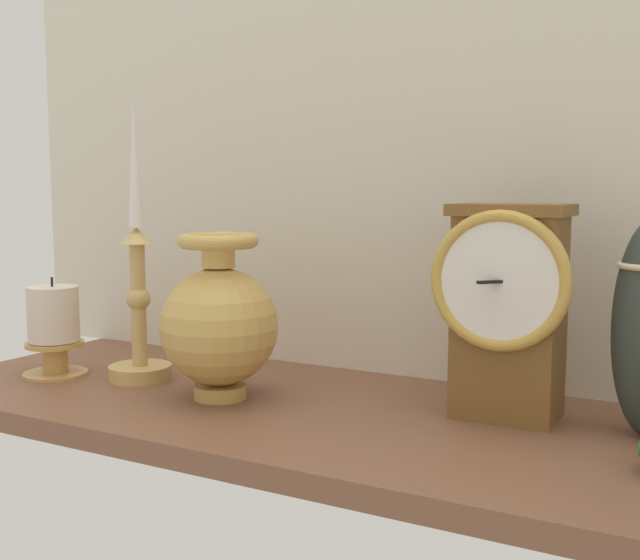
{
  "coord_description": "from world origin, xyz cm",
  "views": [
    {
      "loc": [
        39.25,
        -72.6,
        23.78
      ],
      "look_at": [
        -0.62,
        0.0,
        14.0
      ],
      "focal_mm": 43.63,
      "sensor_mm": 36.0,
      "label": 1
    }
  ],
  "objects_px": {
    "candlestick_tall_left": "(137,296)",
    "brass_vase_bulbous": "(219,322)",
    "mantel_clock": "(508,306)",
    "pillar_candle_front": "(54,328)"
  },
  "relations": [
    {
      "from": "mantel_clock",
      "to": "pillar_candle_front",
      "type": "xyz_separation_m",
      "value": [
        -0.56,
        -0.09,
        -0.06
      ]
    },
    {
      "from": "mantel_clock",
      "to": "brass_vase_bulbous",
      "type": "xyz_separation_m",
      "value": [
        -0.31,
        -0.08,
        -0.03
      ]
    },
    {
      "from": "mantel_clock",
      "to": "candlestick_tall_left",
      "type": "height_order",
      "value": "candlestick_tall_left"
    },
    {
      "from": "brass_vase_bulbous",
      "to": "pillar_candle_front",
      "type": "distance_m",
      "value": 0.25
    },
    {
      "from": "candlestick_tall_left",
      "to": "brass_vase_bulbous",
      "type": "bearing_deg",
      "value": -8.79
    },
    {
      "from": "brass_vase_bulbous",
      "to": "pillar_candle_front",
      "type": "height_order",
      "value": "brass_vase_bulbous"
    },
    {
      "from": "brass_vase_bulbous",
      "to": "pillar_candle_front",
      "type": "relative_size",
      "value": 1.49
    },
    {
      "from": "candlestick_tall_left",
      "to": "pillar_candle_front",
      "type": "bearing_deg",
      "value": -163.07
    },
    {
      "from": "mantel_clock",
      "to": "pillar_candle_front",
      "type": "relative_size",
      "value": 1.76
    },
    {
      "from": "candlestick_tall_left",
      "to": "pillar_candle_front",
      "type": "relative_size",
      "value": 2.75
    }
  ]
}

